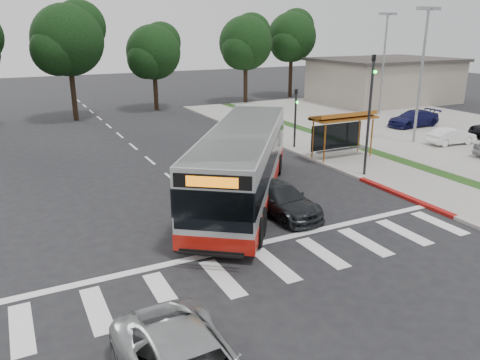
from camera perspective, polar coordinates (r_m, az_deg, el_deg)
ground at (r=20.44m, az=-2.97°, el=-4.34°), size 140.00×140.00×0.00m
sidewalk_east at (r=32.34m, az=9.19°, el=3.99°), size 4.00×40.00×0.12m
curb_east at (r=31.23m, az=6.20°, el=3.64°), size 0.30×40.00×0.15m
curb_east_red at (r=23.85m, az=19.30°, el=-1.85°), size 0.32×6.00×0.15m
parking_lot at (r=41.73m, az=21.13°, el=6.14°), size 18.00×36.00×0.10m
commercial_building at (r=54.68m, az=17.13°, el=11.38°), size 14.00×10.00×4.40m
building_roof_cap at (r=54.49m, az=17.36°, el=13.83°), size 14.60×10.60×0.30m
crosswalk_ladder at (r=16.42m, az=4.26°, el=-10.24°), size 18.00×2.60×0.01m
bus_shelter at (r=29.50m, az=12.38°, el=7.01°), size 4.20×1.60×2.86m
traffic_signal_ne_tall at (r=25.78m, az=15.57°, el=8.68°), size 0.18×0.37×6.50m
traffic_signal_ne_short at (r=31.46m, az=6.79°, el=8.20°), size 0.18×0.37×4.00m
lot_light_front at (r=34.67m, az=21.42°, el=13.74°), size 1.90×0.35×9.01m
lot_light_mid at (r=45.95m, az=17.22°, el=14.92°), size 1.90×0.35×9.01m
tree_ne_a at (r=51.21m, az=0.73°, el=16.46°), size 6.16×5.74×9.30m
tree_ne_b at (r=56.45m, az=6.35°, el=17.04°), size 6.16×5.74×10.02m
tree_north_a at (r=43.77m, az=-20.18°, el=15.85°), size 6.60×6.15×10.17m
tree_north_b at (r=47.44m, az=-10.44°, el=15.18°), size 5.72×5.33×8.43m
transit_bus at (r=21.88m, az=0.32°, el=1.91°), size 10.02×12.32×3.40m
pedestrian at (r=18.36m, az=2.17°, el=-4.32°), size 0.67×0.55×1.59m
dark_sedan at (r=20.50m, az=4.91°, el=-2.34°), size 2.32×4.72×1.32m
parked_car_1 at (r=35.60m, az=24.38°, el=4.90°), size 3.56×1.56×1.14m
parked_car_3 at (r=41.03m, az=20.39°, el=7.05°), size 4.55×1.88×1.32m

